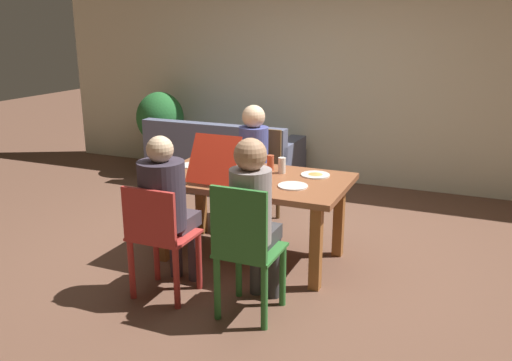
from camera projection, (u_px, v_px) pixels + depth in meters
ground_plane at (252, 257)px, 4.68m from camera, size 20.00×20.00×0.00m
back_wall at (336, 74)px, 6.65m from camera, size 7.97×0.12×2.71m
dining_table at (251, 188)px, 4.50m from camera, size 1.61×0.94×0.73m
chair_0 at (257, 171)px, 5.46m from camera, size 0.46×0.42×0.93m
person_0 at (251, 156)px, 5.27m from camera, size 0.29×0.51×1.20m
chair_1 at (246, 250)px, 3.58m from camera, size 0.41×0.42×0.97m
person_1 at (254, 211)px, 3.64m from camera, size 0.28×0.46×1.25m
chair_2 at (159, 238)px, 3.86m from camera, size 0.44×0.39×0.87m
person_2 at (166, 201)px, 3.90m from camera, size 0.34×0.50×1.21m
pizza_box_0 at (227, 170)px, 4.47m from camera, size 0.41×0.62×0.38m
plate_0 at (191, 165)px, 4.80m from camera, size 0.21×0.21×0.01m
plate_1 at (315, 175)px, 4.50m from camera, size 0.24×0.24×0.03m
plate_2 at (293, 186)px, 4.20m from camera, size 0.24×0.24×0.01m
drinking_glass_0 at (249, 159)px, 4.79m from camera, size 0.07×0.07×0.14m
drinking_glass_1 at (270, 163)px, 4.66m from camera, size 0.06×0.06×0.13m
drinking_glass_2 at (282, 165)px, 4.56m from camera, size 0.06×0.06×0.14m
couch at (224, 161)px, 6.82m from camera, size 1.88×0.88×0.81m
potted_plant at (160, 124)px, 7.20m from camera, size 0.63×0.63×1.09m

